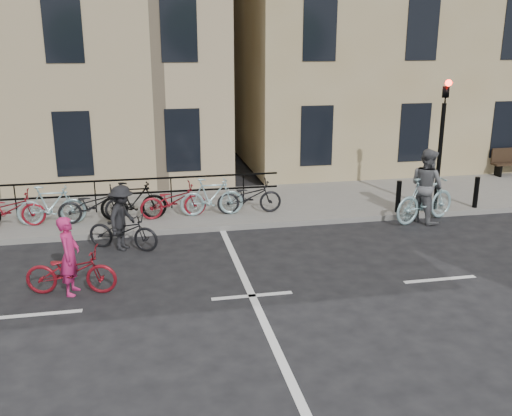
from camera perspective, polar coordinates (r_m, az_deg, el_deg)
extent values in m
plane|color=black|center=(11.27, -0.40, -8.79)|extent=(120.00, 120.00, 0.00)
cube|color=slate|center=(16.81, -17.97, -0.70)|extent=(46.00, 4.00, 0.15)
cube|color=#9C875E|center=(25.51, 14.81, 18.98)|extent=(14.00, 10.00, 12.00)
cylinder|color=black|center=(16.80, 17.87, 4.85)|extent=(0.12, 0.12, 3.00)
imported|color=black|center=(16.55, 18.47, 11.47)|extent=(0.15, 0.18, 0.90)
sphere|color=#FF0C05|center=(16.44, 18.71, 11.77)|extent=(0.18, 0.18, 0.18)
cylinder|color=black|center=(16.40, 14.05, 1.11)|extent=(0.14, 0.14, 0.90)
cylinder|color=black|center=(17.56, 21.15, 1.48)|extent=(0.14, 0.14, 0.90)
cube|color=black|center=(22.00, 23.05, 3.46)|extent=(0.06, 0.38, 0.40)
cube|color=black|center=(22.39, 24.22, 4.89)|extent=(1.60, 0.06, 0.50)
cube|color=black|center=(16.50, -15.77, 1.16)|extent=(10.40, 0.04, 0.95)
imported|color=maroon|center=(15.95, -23.50, -0.14)|extent=(1.80, 0.63, 0.95)
imported|color=#99C2C8|center=(15.75, -19.80, 0.26)|extent=(1.75, 0.49, 1.05)
imported|color=black|center=(15.63, -15.98, 0.30)|extent=(1.80, 0.63, 0.95)
imported|color=black|center=(15.56, -12.15, 0.70)|extent=(1.75, 0.49, 1.05)
imported|color=maroon|center=(15.59, -8.28, 0.73)|extent=(1.80, 0.63, 0.95)
imported|color=#99C2C8|center=(15.66, -4.45, 1.13)|extent=(1.75, 0.49, 1.05)
imported|color=black|center=(15.83, -0.68, 1.15)|extent=(1.80, 0.63, 0.95)
imported|color=maroon|center=(11.78, -18.01, -6.03)|extent=(1.85, 0.90, 0.93)
imported|color=#C22265|center=(11.66, -18.15, -4.56)|extent=(0.47, 0.63, 1.58)
imported|color=#99C2C8|center=(16.21, 16.58, 0.84)|extent=(2.18, 1.26, 1.26)
imported|color=#58595D|center=(16.11, 16.69, 2.15)|extent=(1.05, 1.19, 2.03)
imported|color=black|center=(13.88, -13.15, -2.22)|extent=(1.86, 1.31, 0.93)
imported|color=black|center=(13.78, -13.24, -0.95)|extent=(0.96, 1.17, 1.57)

